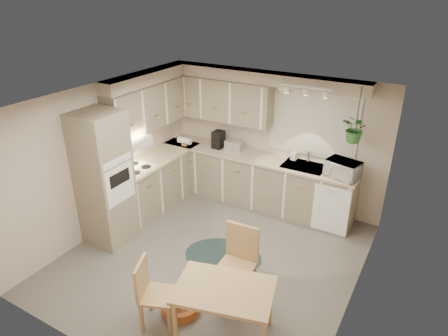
# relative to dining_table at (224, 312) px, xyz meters

# --- Properties ---
(floor) EXTENTS (4.20, 4.20, 0.00)m
(floor) POSITION_rel_dining_table_xyz_m (-0.86, 1.16, -0.34)
(floor) COLOR #645F58
(floor) RESTS_ON ground
(ceiling) EXTENTS (4.20, 4.20, 0.00)m
(ceiling) POSITION_rel_dining_table_xyz_m (-0.86, 1.16, 2.06)
(ceiling) COLOR silver
(ceiling) RESTS_ON wall_back
(wall_back) EXTENTS (4.00, 0.04, 2.40)m
(wall_back) POSITION_rel_dining_table_xyz_m (-0.86, 3.26, 0.86)
(wall_back) COLOR #C0B09F
(wall_back) RESTS_ON floor
(wall_front) EXTENTS (4.00, 0.04, 2.40)m
(wall_front) POSITION_rel_dining_table_xyz_m (-0.86, -0.94, 0.86)
(wall_front) COLOR #C0B09F
(wall_front) RESTS_ON floor
(wall_left) EXTENTS (0.04, 4.20, 2.40)m
(wall_left) POSITION_rel_dining_table_xyz_m (-2.86, 1.16, 0.86)
(wall_left) COLOR #C0B09F
(wall_left) RESTS_ON floor
(wall_right) EXTENTS (0.04, 4.20, 2.40)m
(wall_right) POSITION_rel_dining_table_xyz_m (1.14, 1.16, 0.86)
(wall_right) COLOR #C0B09F
(wall_right) RESTS_ON floor
(base_cab_left) EXTENTS (0.60, 1.85, 0.90)m
(base_cab_left) POSITION_rel_dining_table_xyz_m (-2.56, 2.04, 0.11)
(base_cab_left) COLOR gray
(base_cab_left) RESTS_ON floor
(base_cab_back) EXTENTS (3.60, 0.60, 0.90)m
(base_cab_back) POSITION_rel_dining_table_xyz_m (-1.06, 2.96, 0.11)
(base_cab_back) COLOR gray
(base_cab_back) RESTS_ON floor
(counter_left) EXTENTS (0.64, 1.89, 0.04)m
(counter_left) POSITION_rel_dining_table_xyz_m (-2.55, 2.04, 0.58)
(counter_left) COLOR beige
(counter_left) RESTS_ON base_cab_left
(counter_back) EXTENTS (3.64, 0.64, 0.04)m
(counter_back) POSITION_rel_dining_table_xyz_m (-1.06, 2.95, 0.58)
(counter_back) COLOR beige
(counter_back) RESTS_ON base_cab_back
(oven_stack) EXTENTS (0.65, 0.65, 2.10)m
(oven_stack) POSITION_rel_dining_table_xyz_m (-2.54, 0.79, 0.71)
(oven_stack) COLOR gray
(oven_stack) RESTS_ON floor
(wall_oven_face) EXTENTS (0.02, 0.56, 0.58)m
(wall_oven_face) POSITION_rel_dining_table_xyz_m (-2.22, 0.79, 0.71)
(wall_oven_face) COLOR white
(wall_oven_face) RESTS_ON oven_stack
(upper_cab_left) EXTENTS (0.35, 2.00, 0.75)m
(upper_cab_left) POSITION_rel_dining_table_xyz_m (-2.69, 2.16, 1.48)
(upper_cab_left) COLOR gray
(upper_cab_left) RESTS_ON wall_left
(upper_cab_back) EXTENTS (2.00, 0.35, 0.75)m
(upper_cab_back) POSITION_rel_dining_table_xyz_m (-1.86, 3.09, 1.48)
(upper_cab_back) COLOR gray
(upper_cab_back) RESTS_ON wall_back
(soffit_left) EXTENTS (0.30, 2.00, 0.20)m
(soffit_left) POSITION_rel_dining_table_xyz_m (-2.71, 2.16, 1.96)
(soffit_left) COLOR #C0B09F
(soffit_left) RESTS_ON wall_left
(soffit_back) EXTENTS (3.60, 0.30, 0.20)m
(soffit_back) POSITION_rel_dining_table_xyz_m (-1.06, 3.11, 1.96)
(soffit_back) COLOR #C0B09F
(soffit_back) RESTS_ON wall_back
(cooktop) EXTENTS (0.52, 0.58, 0.02)m
(cooktop) POSITION_rel_dining_table_xyz_m (-2.54, 1.46, 0.60)
(cooktop) COLOR white
(cooktop) RESTS_ON counter_left
(range_hood) EXTENTS (0.40, 0.60, 0.14)m
(range_hood) POSITION_rel_dining_table_xyz_m (-2.56, 1.46, 1.06)
(range_hood) COLOR white
(range_hood) RESTS_ON upper_cab_left
(window_blinds) EXTENTS (1.40, 0.02, 1.00)m
(window_blinds) POSITION_rel_dining_table_xyz_m (-0.16, 3.23, 1.26)
(window_blinds) COLOR beige
(window_blinds) RESTS_ON wall_back
(window_frame) EXTENTS (1.50, 0.02, 1.10)m
(window_frame) POSITION_rel_dining_table_xyz_m (-0.16, 3.24, 1.26)
(window_frame) COLOR silver
(window_frame) RESTS_ON wall_back
(sink) EXTENTS (0.70, 0.48, 0.10)m
(sink) POSITION_rel_dining_table_xyz_m (-0.16, 2.96, 0.56)
(sink) COLOR #A2A4AA
(sink) RESTS_ON counter_back
(dishwasher_front) EXTENTS (0.58, 0.02, 0.83)m
(dishwasher_front) POSITION_rel_dining_table_xyz_m (0.44, 2.65, 0.08)
(dishwasher_front) COLOR white
(dishwasher_front) RESTS_ON base_cab_back
(track_light_bar) EXTENTS (0.80, 0.04, 0.04)m
(track_light_bar) POSITION_rel_dining_table_xyz_m (-0.16, 2.71, 1.99)
(track_light_bar) COLOR white
(track_light_bar) RESTS_ON ceiling
(wall_clock) EXTENTS (0.30, 0.03, 0.30)m
(wall_clock) POSITION_rel_dining_table_xyz_m (-0.71, 3.23, 1.84)
(wall_clock) COLOR gold
(wall_clock) RESTS_ON wall_back
(dining_table) EXTENTS (1.23, 0.97, 0.68)m
(dining_table) POSITION_rel_dining_table_xyz_m (0.00, 0.00, 0.00)
(dining_table) COLOR tan
(dining_table) RESTS_ON floor
(chair_left) EXTENTS (0.53, 0.53, 0.87)m
(chair_left) POSITION_rel_dining_table_xyz_m (-0.77, -0.22, 0.09)
(chair_left) COLOR tan
(chair_left) RESTS_ON floor
(chair_back) EXTENTS (0.49, 0.49, 0.99)m
(chair_back) POSITION_rel_dining_table_xyz_m (-0.18, 0.59, 0.16)
(chair_back) COLOR tan
(chair_back) RESTS_ON floor
(braided_rug) EXTENTS (1.34, 1.13, 0.01)m
(braided_rug) POSITION_rel_dining_table_xyz_m (-0.74, 1.25, -0.34)
(braided_rug) COLOR black
(braided_rug) RESTS_ON floor
(pet_bed) EXTENTS (0.65, 0.65, 0.11)m
(pet_bed) POSITION_rel_dining_table_xyz_m (-0.66, 0.06, -0.28)
(pet_bed) COLOR #AE6622
(pet_bed) RESTS_ON floor
(microwave) EXTENTS (0.56, 0.39, 0.34)m
(microwave) POSITION_rel_dining_table_xyz_m (0.50, 2.86, 0.77)
(microwave) COLOR white
(microwave) RESTS_ON counter_back
(soap_bottle) EXTENTS (0.11, 0.22, 0.10)m
(soap_bottle) POSITION_rel_dining_table_xyz_m (-0.40, 3.11, 0.65)
(soap_bottle) COLOR white
(soap_bottle) RESTS_ON counter_back
(hanging_plant) EXTENTS (0.52, 0.54, 0.33)m
(hanging_plant) POSITION_rel_dining_table_xyz_m (0.60, 2.86, 1.37)
(hanging_plant) COLOR #286429
(hanging_plant) RESTS_ON ceiling
(coffee_maker) EXTENTS (0.18, 0.22, 0.32)m
(coffee_maker) POSITION_rel_dining_table_xyz_m (-1.83, 2.96, 0.76)
(coffee_maker) COLOR black
(coffee_maker) RESTS_ON counter_back
(toaster) EXTENTS (0.32, 0.20, 0.19)m
(toaster) POSITION_rel_dining_table_xyz_m (-1.51, 2.98, 0.69)
(toaster) COLOR #A2A4AA
(toaster) RESTS_ON counter_back
(knife_block) EXTENTS (0.09, 0.09, 0.20)m
(knife_block) POSITION_rel_dining_table_xyz_m (-1.41, 3.01, 0.70)
(knife_block) COLOR tan
(knife_block) RESTS_ON counter_back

